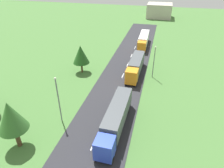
{
  "coord_description": "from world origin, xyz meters",
  "views": [
    {
      "loc": [
        7.44,
        6.62,
        21.87
      ],
      "look_at": [
        -0.9,
        39.9,
        1.51
      ],
      "focal_mm": 32.23,
      "sensor_mm": 36.0,
      "label": 1
    }
  ],
  "objects_px": {
    "lamppost_third": "(154,60)",
    "lamppost_second": "(58,98)",
    "tree_birch": "(11,117)",
    "distant_building": "(159,11)",
    "tree_oak": "(81,55)",
    "truck_second": "(116,118)",
    "truck_fourth": "(143,40)",
    "truck_third": "(136,66)"
  },
  "relations": [
    {
      "from": "tree_oak",
      "to": "tree_birch",
      "type": "bearing_deg",
      "value": -90.65
    },
    {
      "from": "truck_second",
      "to": "distant_building",
      "type": "bearing_deg",
      "value": 88.12
    },
    {
      "from": "tree_birch",
      "to": "distant_building",
      "type": "relative_size",
      "value": 0.65
    },
    {
      "from": "tree_oak",
      "to": "truck_third",
      "type": "bearing_deg",
      "value": 9.61
    },
    {
      "from": "truck_fourth",
      "to": "tree_oak",
      "type": "height_order",
      "value": "tree_oak"
    },
    {
      "from": "truck_second",
      "to": "truck_fourth",
      "type": "height_order",
      "value": "truck_second"
    },
    {
      "from": "truck_fourth",
      "to": "distant_building",
      "type": "height_order",
      "value": "distant_building"
    },
    {
      "from": "truck_fourth",
      "to": "tree_oak",
      "type": "distance_m",
      "value": 24.56
    },
    {
      "from": "truck_second",
      "to": "tree_oak",
      "type": "height_order",
      "value": "tree_oak"
    },
    {
      "from": "truck_fourth",
      "to": "lamppost_third",
      "type": "bearing_deg",
      "value": -77.63
    },
    {
      "from": "truck_third",
      "to": "truck_fourth",
      "type": "xyz_separation_m",
      "value": [
        -0.34,
        19.24,
        -0.04
      ]
    },
    {
      "from": "lamppost_second",
      "to": "distant_building",
      "type": "relative_size",
      "value": 0.71
    },
    {
      "from": "lamppost_third",
      "to": "distant_building",
      "type": "bearing_deg",
      "value": 91.49
    },
    {
      "from": "lamppost_third",
      "to": "lamppost_second",
      "type": "bearing_deg",
      "value": -125.2
    },
    {
      "from": "truck_second",
      "to": "truck_third",
      "type": "xyz_separation_m",
      "value": [
        0.24,
        18.78,
        -0.04
      ]
    },
    {
      "from": "lamppost_second",
      "to": "tree_oak",
      "type": "height_order",
      "value": "lamppost_second"
    },
    {
      "from": "truck_third",
      "to": "lamppost_third",
      "type": "bearing_deg",
      "value": -6.45
    },
    {
      "from": "truck_third",
      "to": "lamppost_second",
      "type": "xyz_separation_m",
      "value": [
        -9.17,
        -19.1,
        2.41
      ]
    },
    {
      "from": "lamppost_third",
      "to": "tree_oak",
      "type": "xyz_separation_m",
      "value": [
        -16.28,
        -1.63,
        0.34
      ]
    },
    {
      "from": "tree_birch",
      "to": "lamppost_third",
      "type": "bearing_deg",
      "value": 56.38
    },
    {
      "from": "truck_second",
      "to": "lamppost_second",
      "type": "height_order",
      "value": "lamppost_second"
    },
    {
      "from": "lamppost_third",
      "to": "distant_building",
      "type": "xyz_separation_m",
      "value": [
        -1.6,
        61.55,
        -0.96
      ]
    },
    {
      "from": "truck_fourth",
      "to": "tree_birch",
      "type": "xyz_separation_m",
      "value": [
        -12.22,
        -44.56,
        3.14
      ]
    },
    {
      "from": "truck_third",
      "to": "truck_fourth",
      "type": "distance_m",
      "value": 19.24
    },
    {
      "from": "truck_third",
      "to": "distant_building",
      "type": "relative_size",
      "value": 1.08
    },
    {
      "from": "lamppost_second",
      "to": "truck_second",
      "type": "bearing_deg",
      "value": 2.05
    },
    {
      "from": "truck_third",
      "to": "tree_birch",
      "type": "xyz_separation_m",
      "value": [
        -12.56,
        -25.32,
        3.1
      ]
    },
    {
      "from": "tree_birch",
      "to": "distant_building",
      "type": "xyz_separation_m",
      "value": [
        14.94,
        86.42,
        -2.03
      ]
    },
    {
      "from": "distant_building",
      "to": "truck_fourth",
      "type": "bearing_deg",
      "value": -93.72
    },
    {
      "from": "truck_second",
      "to": "truck_fourth",
      "type": "xyz_separation_m",
      "value": [
        -0.09,
        38.02,
        -0.08
      ]
    },
    {
      "from": "truck_third",
      "to": "tree_oak",
      "type": "height_order",
      "value": "tree_oak"
    },
    {
      "from": "truck_fourth",
      "to": "tree_oak",
      "type": "bearing_deg",
      "value": -119.29
    },
    {
      "from": "truck_second",
      "to": "distant_building",
      "type": "height_order",
      "value": "distant_building"
    },
    {
      "from": "truck_fourth",
      "to": "tree_oak",
      "type": "xyz_separation_m",
      "value": [
        -11.96,
        -21.32,
        2.41
      ]
    },
    {
      "from": "truck_third",
      "to": "lamppost_third",
      "type": "xyz_separation_m",
      "value": [
        3.98,
        -0.45,
        2.03
      ]
    },
    {
      "from": "lamppost_second",
      "to": "distant_building",
      "type": "distance_m",
      "value": 81.04
    },
    {
      "from": "truck_third",
      "to": "lamppost_third",
      "type": "height_order",
      "value": "lamppost_third"
    },
    {
      "from": "truck_fourth",
      "to": "lamppost_third",
      "type": "relative_size",
      "value": 1.8
    },
    {
      "from": "truck_second",
      "to": "truck_fourth",
      "type": "relative_size",
      "value": 1.03
    },
    {
      "from": "truck_fourth",
      "to": "truck_third",
      "type": "bearing_deg",
      "value": -89.0
    },
    {
      "from": "truck_third",
      "to": "tree_oak",
      "type": "distance_m",
      "value": 12.69
    },
    {
      "from": "truck_second",
      "to": "lamppost_second",
      "type": "xyz_separation_m",
      "value": [
        -8.93,
        -0.32,
        2.38
      ]
    }
  ]
}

